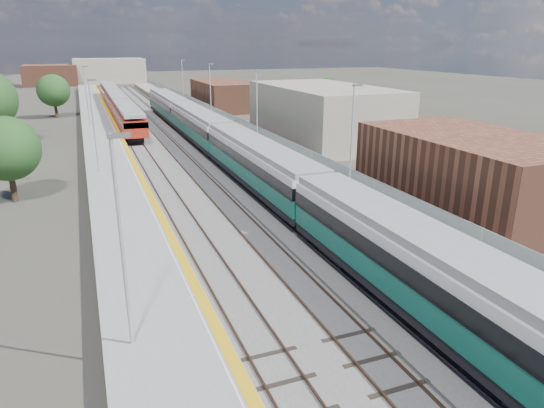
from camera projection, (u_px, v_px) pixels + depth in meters
ground at (183, 141)px, 58.17m from camera, size 320.00×320.00×0.00m
ballast_bed at (161, 139)px, 59.60m from camera, size 10.50×155.00×0.06m
tracks at (164, 135)px, 61.26m from camera, size 8.96×160.00×0.17m
platform_right at (220, 131)px, 62.02m from camera, size 4.70×155.00×8.52m
platform_left at (103, 138)px, 57.10m from camera, size 4.30×155.00×8.52m
buildings at (45, 46)px, 126.98m from camera, size 72.00×185.50×40.00m
green_train at (224, 140)px, 46.75m from camera, size 2.95×82.01×3.24m
red_train at (117, 103)px, 78.67m from camera, size 2.74×55.52×3.45m
tree_a at (7, 149)px, 34.64m from camera, size 4.66×4.66×6.31m
tree_c at (53, 91)px, 75.24m from camera, size 4.95×4.95×6.70m
tree_d at (327, 93)px, 74.40m from camera, size 4.60×4.60×6.23m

